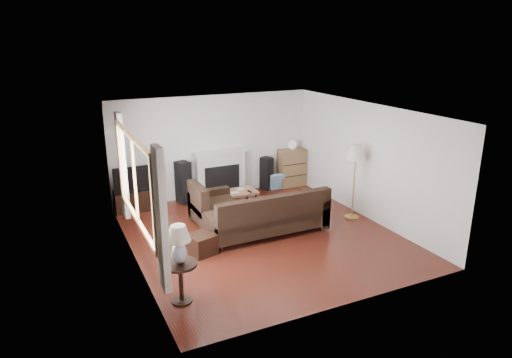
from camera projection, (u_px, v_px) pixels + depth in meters
name	position (u px, v px, depth m)	size (l,w,h in m)	color
room	(263.00, 176.00, 8.77)	(5.10, 5.60, 2.54)	#511C12
window	(135.00, 180.00, 7.50)	(0.12, 2.74, 1.54)	olive
curtain_near	(161.00, 220.00, 6.26)	(0.10, 0.35, 2.10)	silver
curtain_far	(122.00, 166.00, 8.88)	(0.10, 0.35, 2.10)	silver
fireplace	(221.00, 173.00, 11.31)	(1.40, 0.26, 1.15)	white
tv_stand	(136.00, 200.00, 10.41)	(0.95, 0.43, 0.47)	black
television	(136.00, 178.00, 10.27)	(1.04, 0.14, 0.60)	black
speaker_left	(183.00, 182.00, 10.82)	(0.28, 0.34, 1.01)	black
speaker_right	(267.00, 174.00, 11.77)	(0.24, 0.28, 0.85)	black
bookshelf	(292.00, 168.00, 12.04)	(0.72, 0.34, 0.99)	olive
globe_lamp	(292.00, 145.00, 11.86)	(0.24, 0.24, 0.24)	white
sectional_sofa	(267.00, 214.00, 9.12)	(2.64, 1.93, 0.85)	black
coffee_table	(234.00, 200.00, 10.49)	(1.06, 0.58, 0.41)	#926146
footstool	(202.00, 244.00, 8.33)	(0.44, 0.44, 0.38)	black
floor_lamp	(354.00, 182.00, 9.79)	(0.42, 0.42, 1.64)	#B58A3E
side_table	(181.00, 282.00, 6.77)	(0.51, 0.51, 0.64)	black
table_lamp	(179.00, 245.00, 6.58)	(0.36, 0.36, 0.59)	silver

